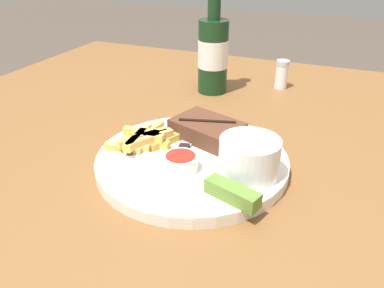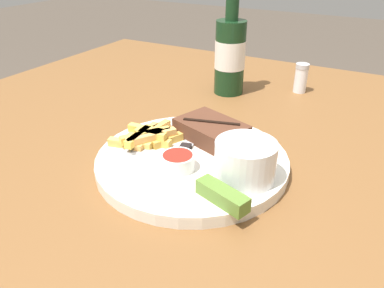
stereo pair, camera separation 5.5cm
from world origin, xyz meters
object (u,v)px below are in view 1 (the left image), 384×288
Objects in this scene: dinner_plate at (192,161)px; fork_utensil at (142,155)px; coleslaw_cup at (249,156)px; knife_utensil at (186,143)px; pickle_spear at (232,193)px; beer_bottle at (213,52)px; salt_shaker at (282,74)px; dipping_sauce_cup at (182,162)px; steak_portion at (208,130)px.

dinner_plate is 0.08m from fork_utensil.
knife_utensil is (-0.11, 0.05, -0.03)m from coleslaw_cup.
beer_bottle is at bearing 113.03° from pickle_spear.
dinner_plate is 0.33m from beer_bottle.
knife_utensil is at bearing -102.49° from salt_shaker.
salt_shaker is (0.14, 0.08, -0.06)m from beer_bottle.
pickle_spear reaches higher than fork_utensil.
salt_shaker reaches higher than fork_utensil.
salt_shaker is at bearing 82.58° from dipping_sauce_cup.
steak_portion is at bearing 120.39° from pickle_spear.
coleslaw_cup reaches higher than salt_shaker.
steak_portion is (0.00, 0.06, 0.02)m from dinner_plate.
fork_utensil is (-0.16, -0.01, -0.03)m from coleslaw_cup.
knife_utensil is at bearing 27.87° from fork_utensil.
beer_bottle reaches higher than steak_portion.
fork_utensil is 0.50× the size of beer_bottle.
pickle_spear is at bearing -147.62° from knife_utensil.
fork_utensil reaches higher than dinner_plate.
salt_shaker is (-0.03, 0.48, 0.00)m from pickle_spear.
steak_portion is at bearing -47.78° from knife_utensil.
steak_portion reaches higher than pickle_spear.
pickle_spear is 0.48m from salt_shaker.
knife_utensil reaches higher than dinner_plate.
knife_utensil is 0.38m from salt_shaker.
fork_utensil is at bearing -88.11° from beer_bottle.
dipping_sauce_cup is (-0.09, -0.02, -0.02)m from coleslaw_cup.
fork_utensil is at bearing 162.00° from pickle_spear.
pickle_spear is (0.09, -0.08, 0.02)m from dinner_plate.
pickle_spear is 1.18× the size of salt_shaker.
pickle_spear is (-0.00, -0.06, -0.02)m from coleslaw_cup.
pickle_spear is 0.60× the size of fork_utensil.
beer_bottle is at bearing 108.37° from steak_portion.
coleslaw_cup is at bearing -42.77° from steak_portion.
beer_bottle is (-0.08, 0.25, 0.06)m from steak_portion.
dinner_plate is 1.14× the size of beer_bottle.
beer_bottle is (-0.17, 0.33, 0.04)m from coleslaw_cup.
beer_bottle reaches higher than dipping_sauce_cup.
dinner_plate is 0.07m from steak_portion.
steak_portion is at bearing -71.63° from beer_bottle.
beer_bottle is 0.17m from salt_shaker.
pickle_spear is 0.30× the size of beer_bottle.
steak_portion is at bearing 87.69° from dinner_plate.
fork_utensil is 0.77× the size of knife_utensil.
pickle_spear reaches higher than knife_utensil.
dipping_sauce_cup is at bearing -97.42° from salt_shaker.
pickle_spear is at bearing -41.47° from fork_utensil.
steak_portion is 0.27m from beer_bottle.
coleslaw_cup reaches higher than steak_portion.
dipping_sauce_cup is 0.09m from pickle_spear.
coleslaw_cup is 0.09m from dipping_sauce_cup.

